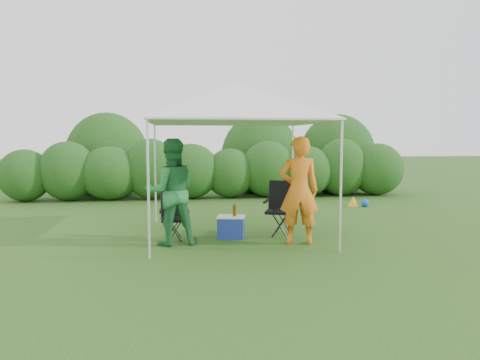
{
  "coord_description": "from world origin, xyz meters",
  "views": [
    {
      "loc": [
        -1.15,
        -8.06,
        1.83
      ],
      "look_at": [
        0.09,
        0.4,
        1.05
      ],
      "focal_mm": 35.0,
      "sensor_mm": 36.0,
      "label": 1
    }
  ],
  "objects": [
    {
      "name": "man",
      "position": [
        1.0,
        -0.35,
        0.92
      ],
      "size": [
        0.73,
        0.54,
        1.85
      ],
      "primitive_type": "imported",
      "rotation": [
        0.0,
        0.0,
        3.0
      ],
      "color": "orange",
      "rests_on": "ground"
    },
    {
      "name": "lawn_toy",
      "position": [
        3.7,
        3.7,
        0.12
      ],
      "size": [
        0.52,
        0.43,
        0.26
      ],
      "color": "#EEAD19",
      "rests_on": "ground"
    },
    {
      "name": "cooler",
      "position": [
        -0.1,
        0.26,
        0.21
      ],
      "size": [
        0.56,
        0.46,
        0.41
      ],
      "rotation": [
        0.0,
        0.0,
        -0.24
      ],
      "color": "navy",
      "rests_on": "ground"
    },
    {
      "name": "ground",
      "position": [
        0.0,
        0.0,
        0.0
      ],
      "size": [
        70.0,
        70.0,
        0.0
      ],
      "primitive_type": "plane",
      "color": "#325D1D"
    },
    {
      "name": "bottle",
      "position": [
        -0.04,
        0.22,
        0.53
      ],
      "size": [
        0.06,
        0.06,
        0.24
      ],
      "primitive_type": "cylinder",
      "color": "#592D0C",
      "rests_on": "cooler"
    },
    {
      "name": "chair_right",
      "position": [
        0.91,
        0.49,
        0.57
      ],
      "size": [
        0.75,
        0.73,
        1.01
      ],
      "rotation": [
        0.0,
        0.0,
        -0.38
      ],
      "color": "black",
      "rests_on": "ground"
    },
    {
      "name": "canopy",
      "position": [
        0.0,
        0.5,
        2.46
      ],
      "size": [
        3.1,
        3.1,
        2.83
      ],
      "color": "silver",
      "rests_on": "ground"
    },
    {
      "name": "woman",
      "position": [
        -1.16,
        -0.08,
        0.91
      ],
      "size": [
        0.96,
        0.79,
        1.81
      ],
      "primitive_type": "imported",
      "rotation": [
        0.0,
        0.0,
        3.27
      ],
      "color": "#277A3E",
      "rests_on": "ground"
    },
    {
      "name": "hedge",
      "position": [
        0.15,
        6.0,
        0.83
      ],
      "size": [
        12.24,
        1.53,
        1.8
      ],
      "color": "#25561B",
      "rests_on": "ground"
    },
    {
      "name": "chair_left",
      "position": [
        -1.12,
        0.35,
        0.47
      ],
      "size": [
        0.53,
        0.48,
        0.84
      ],
      "rotation": [
        0.0,
        0.0,
        0.02
      ],
      "color": "black",
      "rests_on": "ground"
    }
  ]
}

